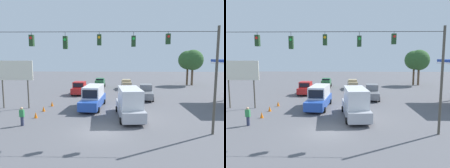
% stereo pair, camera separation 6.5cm
% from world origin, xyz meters
% --- Properties ---
extents(ground_plane, '(140.00, 140.00, 0.00)m').
position_xyz_m(ground_plane, '(0.00, 0.00, 0.00)').
color(ground_plane, '#56565B').
extents(overhead_signal_span, '(18.57, 0.38, 8.62)m').
position_xyz_m(overhead_signal_span, '(0.08, 0.32, 5.72)').
color(overhead_signal_span, '#4C473D').
rests_on(overhead_signal_span, ground_plane).
extents(box_truck_blue_withflow_mid, '(2.78, 7.06, 2.70)m').
position_xyz_m(box_truck_blue_withflow_mid, '(1.52, -8.62, 1.34)').
color(box_truck_blue_withflow_mid, '#234CB2').
rests_on(box_truck_blue_withflow_mid, ground_plane).
extents(pickup_truck_red_withflow_far, '(2.41, 5.56, 2.12)m').
position_xyz_m(pickup_truck_red_withflow_far, '(4.78, -18.21, 0.98)').
color(pickup_truck_red_withflow_far, red).
rests_on(pickup_truck_red_withflow_far, ground_plane).
extents(sedan_tan_oncoming_deep, '(2.03, 4.23, 1.83)m').
position_xyz_m(sedan_tan_oncoming_deep, '(-3.12, -23.93, 0.96)').
color(sedan_tan_oncoming_deep, tan).
rests_on(sedan_tan_oncoming_deep, ground_plane).
extents(pickup_truck_grey_oncoming_far, '(2.49, 5.39, 2.12)m').
position_xyz_m(pickup_truck_grey_oncoming_far, '(-5.62, -14.25, 0.98)').
color(pickup_truck_grey_oncoming_far, slate).
rests_on(pickup_truck_grey_oncoming_far, ground_plane).
extents(sedan_green_withflow_deep, '(1.99, 3.93, 1.82)m').
position_xyz_m(sedan_green_withflow_deep, '(2.09, -26.11, 0.95)').
color(sedan_green_withflow_deep, '#236038').
rests_on(sedan_green_withflow_deep, ground_plane).
extents(box_truck_silver_crossing_near, '(2.88, 7.15, 3.09)m').
position_xyz_m(box_truck_silver_crossing_near, '(-2.67, -4.28, 1.51)').
color(box_truck_silver_crossing_near, '#A8AAB2').
rests_on(box_truck_silver_crossing_near, ground_plane).
extents(traffic_cone_nearest, '(0.35, 0.35, 0.62)m').
position_xyz_m(traffic_cone_nearest, '(6.92, -3.91, 0.31)').
color(traffic_cone_nearest, orange).
rests_on(traffic_cone_nearest, ground_plane).
extents(traffic_cone_second, '(0.35, 0.35, 0.62)m').
position_xyz_m(traffic_cone_second, '(7.01, -6.59, 0.31)').
color(traffic_cone_second, orange).
rests_on(traffic_cone_second, ground_plane).
extents(traffic_cone_third, '(0.35, 0.35, 0.62)m').
position_xyz_m(traffic_cone_third, '(6.83, -9.18, 0.31)').
color(traffic_cone_third, orange).
rests_on(traffic_cone_third, ground_plane).
extents(roadside_billboard, '(4.40, 0.16, 5.76)m').
position_xyz_m(roadside_billboard, '(10.88, -8.11, 4.23)').
color(roadside_billboard, '#4C473D').
rests_on(roadside_billboard, ground_plane).
extents(pedestrian, '(0.40, 0.28, 1.74)m').
position_xyz_m(pedestrian, '(7.23, -1.44, 0.88)').
color(pedestrian, '#2D334C').
rests_on(pedestrian, ground_plane).
extents(tree_horizon_left, '(4.04, 4.04, 7.43)m').
position_xyz_m(tree_horizon_left, '(-16.59, -30.05, 5.37)').
color(tree_horizon_left, '#4C3823').
rests_on(tree_horizon_left, ground_plane).
extents(tree_horizon_right, '(4.37, 4.37, 7.63)m').
position_xyz_m(tree_horizon_right, '(-17.54, -29.73, 5.41)').
color(tree_horizon_right, brown).
rests_on(tree_horizon_right, ground_plane).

